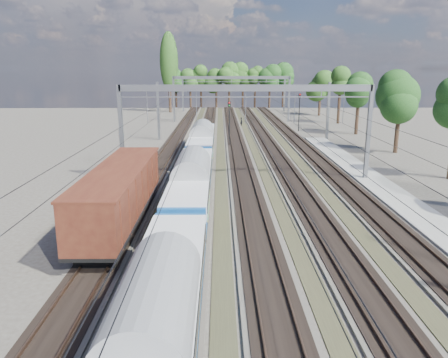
{
  "coord_description": "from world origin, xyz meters",
  "views": [
    {
      "loc": [
        -2.39,
        -10.29,
        10.39
      ],
      "look_at": [
        -2.08,
        19.7,
        2.8
      ],
      "focal_mm": 35.0,
      "sensor_mm": 36.0,
      "label": 1
    }
  ],
  "objects_px": {
    "freight_boxcar": "(120,193)",
    "signal_far": "(299,108)",
    "worker": "(241,122)",
    "emu_train": "(192,178)",
    "signal_near": "(229,118)"
  },
  "relations": [
    {
      "from": "freight_boxcar",
      "to": "signal_far",
      "type": "bearing_deg",
      "value": 66.52
    },
    {
      "from": "worker",
      "to": "signal_far",
      "type": "xyz_separation_m",
      "value": [
        9.41,
        -7.23,
        3.23
      ]
    },
    {
      "from": "emu_train",
      "to": "freight_boxcar",
      "type": "xyz_separation_m",
      "value": [
        -4.5,
        -4.1,
        -0.0
      ]
    },
    {
      "from": "freight_boxcar",
      "to": "signal_near",
      "type": "xyz_separation_m",
      "value": [
        7.94,
        31.57,
        1.47
      ]
    },
    {
      "from": "emu_train",
      "to": "signal_far",
      "type": "height_order",
      "value": "signal_far"
    },
    {
      "from": "emu_train",
      "to": "worker",
      "type": "height_order",
      "value": "emu_train"
    },
    {
      "from": "emu_train",
      "to": "worker",
      "type": "distance_m",
      "value": 49.84
    },
    {
      "from": "emu_train",
      "to": "signal_far",
      "type": "distance_m",
      "value": 45.02
    },
    {
      "from": "emu_train",
      "to": "freight_boxcar",
      "type": "bearing_deg",
      "value": -137.68
    },
    {
      "from": "emu_train",
      "to": "freight_boxcar",
      "type": "relative_size",
      "value": 3.88
    },
    {
      "from": "emu_train",
      "to": "signal_near",
      "type": "bearing_deg",
      "value": 82.87
    },
    {
      "from": "signal_near",
      "to": "emu_train",
      "type": "bearing_deg",
      "value": -111.04
    },
    {
      "from": "freight_boxcar",
      "to": "signal_far",
      "type": "relative_size",
      "value": 2.4
    },
    {
      "from": "signal_far",
      "to": "worker",
      "type": "bearing_deg",
      "value": 129.23
    },
    {
      "from": "freight_boxcar",
      "to": "signal_near",
      "type": "bearing_deg",
      "value": 75.89
    }
  ]
}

